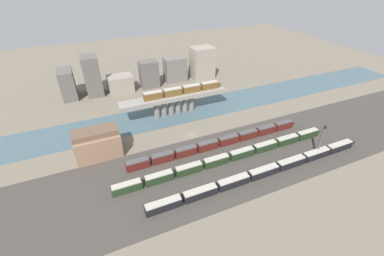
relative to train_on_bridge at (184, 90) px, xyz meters
The scene contains 16 objects.
ground_plane 27.02m from the train_on_bridge, 104.19° to the right, with size 400.00×400.00×0.00m, color #756B5B.
railbed_yard 49.12m from the train_on_bridge, 97.06° to the right, with size 280.00×42.00×0.01m, color #423D38.
river_water 14.09m from the train_on_bridge, behind, with size 320.00×23.82×0.01m, color #47606B.
bridge 7.63m from the train_on_bridge, behind, with size 57.94×7.63×10.88m.
train_on_bridge is the anchor object (origin of this frame).
train_yard_near 61.16m from the train_on_bridge, 80.15° to the right, with size 97.91×2.96×3.47m.
train_yard_mid 47.76m from the train_on_bridge, 87.22° to the right, with size 99.21×2.78×3.68m.
train_yard_far 37.51m from the train_on_bridge, 85.75° to the right, with size 85.45×2.97×3.90m.
warehouse_building 52.48m from the train_on_bridge, 156.41° to the right, with size 18.29×11.30×12.60m.
signal_tower 69.24m from the train_on_bridge, 57.32° to the right, with size 1.09×1.09×14.68m.
city_block_far_left 72.04m from the train_on_bridge, 142.58° to the left, with size 8.11×15.04×17.32m, color #605B56.
city_block_left 60.07m from the train_on_bridge, 135.32° to the left, with size 9.37×12.14×24.00m, color #605B56.
city_block_center 49.50m from the train_on_bridge, 123.61° to the left, with size 15.04×10.86×10.24m, color gray.
city_block_right 41.45m from the train_on_bridge, 101.75° to the left, with size 11.52×8.73×17.11m, color #605B56.
city_block_far_right 45.09m from the train_on_bridge, 76.06° to the left, with size 14.62×9.29×16.06m, color slate.
city_block_tall 51.11m from the train_on_bridge, 53.90° to the left, with size 15.16×12.24×21.28m, color gray.
Camera 1 is at (-40.19, -92.63, 69.75)m, focal length 24.00 mm.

